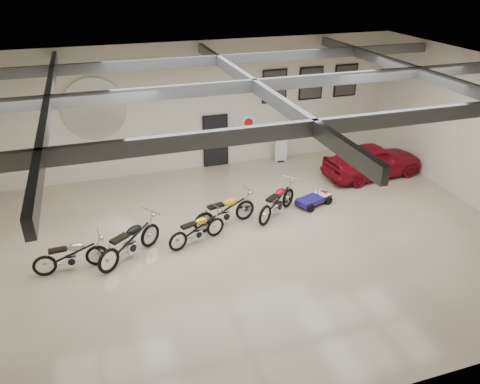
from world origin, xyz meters
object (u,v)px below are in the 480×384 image
object	(u,v)px
motorcycle_black	(130,241)
motorcycle_red	(277,201)
motorcycle_yellow	(225,210)
banner_stand	(281,141)
vintage_car	(372,160)
motorcycle_silver	(70,255)
motorcycle_gold	(197,229)
go_kart	(316,196)

from	to	relation	value
motorcycle_black	motorcycle_red	xyz separation A→B (m)	(4.88, 1.02, -0.03)
motorcycle_black	motorcycle_yellow	distance (m)	3.20
banner_stand	vintage_car	distance (m)	3.74
banner_stand	motorcycle_silver	world-z (taller)	banner_stand
motorcycle_silver	vintage_car	distance (m)	11.54
banner_stand	vintage_car	xyz separation A→B (m)	(2.80, -2.47, -0.23)
banner_stand	motorcycle_gold	distance (m)	6.99
motorcycle_silver	motorcycle_gold	distance (m)	3.59
motorcycle_silver	motorcycle_black	distance (m)	1.60
go_kart	vintage_car	bearing A→B (deg)	4.35
motorcycle_gold	vintage_car	xyz separation A→B (m)	(7.60, 2.60, 0.18)
banner_stand	motorcycle_red	xyz separation A→B (m)	(-1.90, -4.25, -0.36)
motorcycle_gold	go_kart	distance (m)	4.68
motorcycle_gold	motorcycle_yellow	bearing A→B (deg)	13.93
banner_stand	motorcycle_red	bearing A→B (deg)	-105.19
motorcycle_silver	motorcycle_red	xyz separation A→B (m)	(6.48, 1.10, 0.04)
vintage_car	motorcycle_black	bearing A→B (deg)	101.66
motorcycle_black	go_kart	world-z (taller)	motorcycle_black
banner_stand	motorcycle_black	world-z (taller)	banner_stand
motorcycle_gold	motorcycle_red	world-z (taller)	motorcycle_red
banner_stand	motorcycle_black	xyz separation A→B (m)	(-6.78, -5.27, -0.32)
motorcycle_yellow	vintage_car	world-z (taller)	vintage_car
motorcycle_silver	motorcycle_yellow	bearing A→B (deg)	9.27
motorcycle_yellow	motorcycle_red	world-z (taller)	motorcycle_yellow
motorcycle_black	go_kart	xyz separation A→B (m)	(6.51, 1.37, -0.30)
motorcycle_black	motorcycle_yellow	xyz separation A→B (m)	(3.06, 0.93, -0.02)
banner_stand	motorcycle_gold	xyz separation A→B (m)	(-4.80, -5.07, -0.41)
motorcycle_gold	motorcycle_black	bearing A→B (deg)	166.05
motorcycle_silver	motorcycle_yellow	size ratio (longest dim) A/B	0.91
banner_stand	motorcycle_silver	distance (m)	9.95
motorcycle_black	vintage_car	xyz separation A→B (m)	(9.58, 2.80, 0.09)
banner_stand	motorcycle_black	bearing A→B (deg)	-133.22
vintage_car	motorcycle_red	bearing A→B (deg)	106.11
motorcycle_black	motorcycle_yellow	size ratio (longest dim) A/B	1.04
motorcycle_gold	vintage_car	distance (m)	8.03
motorcycle_black	banner_stand	bearing A→B (deg)	0.92
motorcycle_black	vintage_car	world-z (taller)	vintage_car
motorcycle_yellow	motorcycle_red	xyz separation A→B (m)	(1.82, 0.10, -0.01)
motorcycle_gold	motorcycle_yellow	world-z (taller)	motorcycle_yellow
banner_stand	vintage_car	bearing A→B (deg)	-32.51
motorcycle_red	vintage_car	world-z (taller)	vintage_car
motorcycle_silver	vintage_car	world-z (taller)	vintage_car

